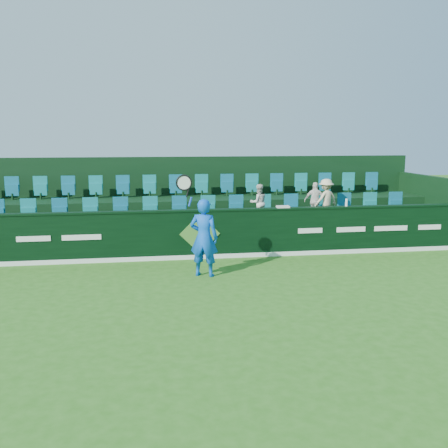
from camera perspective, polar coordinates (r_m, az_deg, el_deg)
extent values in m
plane|color=#2A6718|center=(9.93, -0.39, -9.45)|extent=(60.00, 60.00, 0.00)
cube|color=black|center=(13.59, -2.83, -1.25)|extent=(16.00, 0.20, 1.30)
cube|color=black|center=(13.48, -2.85, 1.56)|extent=(16.00, 0.24, 0.05)
cube|color=white|center=(13.61, -2.76, -3.78)|extent=(16.00, 0.02, 0.12)
cube|color=#47812F|center=(13.47, -2.78, -1.14)|extent=(1.10, 0.02, 1.10)
cube|color=white|center=(13.73, -20.94, -1.59)|extent=(0.85, 0.01, 0.14)
cube|color=white|center=(13.52, -15.97, -1.48)|extent=(1.00, 0.01, 0.14)
cube|color=white|center=(14.12, 9.83, -0.75)|extent=(0.70, 0.01, 0.14)
cube|color=white|center=(14.55, 14.32, -0.61)|extent=(0.85, 0.01, 0.14)
cube|color=white|center=(15.05, 18.53, -0.46)|extent=(1.00, 0.01, 0.14)
cube|color=white|center=(15.64, 22.45, -0.33)|extent=(0.70, 0.01, 0.14)
cube|color=black|center=(14.71, -3.26, -1.37)|extent=(16.00, 2.00, 0.80)
cube|color=black|center=(16.53, -3.90, 0.77)|extent=(16.00, 1.80, 1.30)
cube|color=black|center=(17.43, -4.20, 3.41)|extent=(16.00, 0.20, 2.60)
cube|color=black|center=(17.99, 22.35, 1.92)|extent=(0.20, 4.00, 2.00)
cube|color=#137C7F|center=(14.99, -3.43, 1.55)|extent=(13.50, 0.50, 0.60)
cube|color=#137C7F|center=(16.70, -4.02, 4.15)|extent=(13.50, 0.50, 0.60)
imported|color=blue|center=(11.83, -2.31, -1.57)|extent=(0.80, 0.67, 1.86)
cylinder|color=#143FBF|center=(11.56, -3.88, 2.57)|extent=(0.10, 0.04, 0.22)
cylinder|color=black|center=(11.53, -4.19, 3.54)|extent=(0.09, 0.03, 0.20)
torus|color=black|center=(11.50, -4.60, 4.72)|extent=(0.47, 0.04, 0.47)
cylinder|color=silver|center=(11.50, -4.60, 4.72)|extent=(0.39, 0.01, 0.39)
imported|color=silver|center=(14.87, 3.98, 2.45)|extent=(0.58, 0.48, 1.10)
imported|color=silver|center=(15.35, 10.39, 2.61)|extent=(0.72, 0.46, 1.13)
imported|color=beige|center=(15.45, 11.57, 2.80)|extent=(0.90, 0.71, 1.23)
cube|color=silver|center=(13.90, 6.75, 1.97)|extent=(0.34, 0.22, 0.05)
cylinder|color=white|center=(14.48, 13.82, 2.41)|extent=(0.07, 0.07, 0.21)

